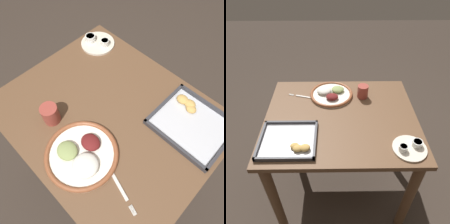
# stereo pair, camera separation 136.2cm
# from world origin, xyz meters

# --- Properties ---
(ground_plane) EXTENTS (8.00, 8.00, 0.00)m
(ground_plane) POSITION_xyz_m (0.00, 0.00, 0.00)
(ground_plane) COLOR #382D26
(dining_table) EXTENTS (0.92, 0.76, 0.75)m
(dining_table) POSITION_xyz_m (0.00, 0.00, 0.61)
(dining_table) COLOR brown
(dining_table) RESTS_ON ground_plane
(dinner_plate) EXTENTS (0.29, 0.29, 0.05)m
(dinner_plate) POSITION_xyz_m (0.06, -0.21, 0.76)
(dinner_plate) COLOR white
(dinner_plate) RESTS_ON dining_table
(fork) EXTENTS (0.20, 0.07, 0.00)m
(fork) POSITION_xyz_m (0.24, -0.19, 0.75)
(fork) COLOR silver
(fork) RESTS_ON dining_table
(saucer_plate) EXTENTS (0.18, 0.18, 0.04)m
(saucer_plate) POSITION_xyz_m (-0.35, 0.26, 0.76)
(saucer_plate) COLOR beige
(saucer_plate) RESTS_ON dining_table
(baking_tray) EXTENTS (0.30, 0.27, 0.04)m
(baking_tray) POSITION_xyz_m (0.28, 0.21, 0.76)
(baking_tray) COLOR #333338
(baking_tray) RESTS_ON dining_table
(drinking_cup) EXTENTS (0.07, 0.07, 0.09)m
(drinking_cup) POSITION_xyz_m (-0.15, -0.19, 0.79)
(drinking_cup) COLOR #993D33
(drinking_cup) RESTS_ON dining_table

